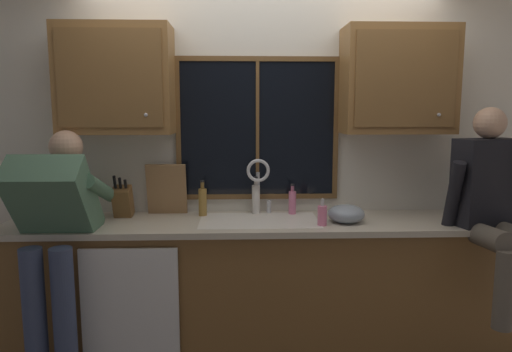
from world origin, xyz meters
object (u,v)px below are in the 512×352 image
at_px(cutting_board, 167,189).
at_px(bottle_amber_small, 256,198).
at_px(bottle_tall_clear, 292,202).
at_px(soap_dispenser, 322,215).
at_px(bottle_green_glass, 203,201).
at_px(person_standing, 55,229).
at_px(person_sitting_on_counter, 493,200).
at_px(mixing_bowl, 346,214).
at_px(knife_block, 123,202).

distance_m(cutting_board, bottle_amber_small, 0.64).
bearing_deg(cutting_board, bottle_tall_clear, -1.42).
xyz_separation_m(soap_dispenser, bottle_green_glass, (-0.79, 0.31, 0.04)).
bearing_deg(soap_dispenser, person_standing, -174.78).
distance_m(person_sitting_on_counter, cutting_board, 2.16).
relative_size(person_standing, mixing_bowl, 6.26).
bearing_deg(mixing_bowl, person_sitting_on_counter, -13.38).
xyz_separation_m(soap_dispenser, bottle_amber_small, (-0.42, 0.36, 0.04)).
relative_size(soap_dispenser, bottle_amber_small, 0.66).
height_order(soap_dispenser, bottle_green_glass, bottle_green_glass).
distance_m(mixing_bowl, bottle_tall_clear, 0.42).
height_order(cutting_board, bottle_amber_small, cutting_board).
bearing_deg(bottle_amber_small, bottle_green_glass, -173.03).
distance_m(person_standing, soap_dispenser, 1.65).
distance_m(knife_block, bottle_green_glass, 0.55).
height_order(cutting_board, bottle_tall_clear, cutting_board).
bearing_deg(soap_dispenser, knife_block, 168.10).
height_order(knife_block, cutting_board, cutting_board).
height_order(bottle_tall_clear, bottle_amber_small, bottle_amber_small).
relative_size(bottle_tall_clear, bottle_amber_small, 0.80).
bearing_deg(bottle_amber_small, person_standing, -157.55).
xyz_separation_m(person_sitting_on_counter, knife_block, (-2.39, 0.40, -0.08)).
bearing_deg(cutting_board, person_standing, -139.19).
relative_size(knife_block, soap_dispenser, 1.79).
height_order(soap_dispenser, bottle_tall_clear, bottle_tall_clear).
bearing_deg(bottle_green_glass, knife_block, -177.10).
distance_m(knife_block, bottle_tall_clear, 1.19).
bearing_deg(bottle_tall_clear, bottle_green_glass, -177.46).
bearing_deg(person_sitting_on_counter, mixing_bowl, 166.62).
bearing_deg(bottle_amber_small, person_sitting_on_counter, -18.04).
xyz_separation_m(knife_block, bottle_tall_clear, (1.19, 0.06, -0.02)).
height_order(cutting_board, bottle_green_glass, cutting_board).
xyz_separation_m(mixing_bowl, bottle_green_glass, (-0.97, 0.22, 0.05)).
xyz_separation_m(soap_dispenser, bottle_tall_clear, (-0.15, 0.34, 0.02)).
distance_m(person_standing, knife_block, 0.53).
relative_size(mixing_bowl, bottle_amber_small, 0.90).
distance_m(person_sitting_on_counter, knife_block, 2.43).
relative_size(person_standing, cutting_board, 4.13).
xyz_separation_m(person_standing, bottle_tall_clear, (1.49, 0.49, 0.06)).
bearing_deg(cutting_board, mixing_bowl, -12.57).
bearing_deg(bottle_tall_clear, person_standing, -161.80).
bearing_deg(cutting_board, person_sitting_on_counter, -12.91).
distance_m(person_standing, bottle_green_glass, 0.97).
distance_m(person_standing, mixing_bowl, 1.83).
xyz_separation_m(mixing_bowl, soap_dispenser, (-0.18, -0.09, 0.01)).
relative_size(person_standing, person_sitting_on_counter, 1.22).
bearing_deg(person_sitting_on_counter, bottle_green_glass, 166.83).
relative_size(person_standing, knife_block, 4.77).
bearing_deg(person_standing, mixing_bowl, 7.45).
bearing_deg(knife_block, person_sitting_on_counter, -9.57).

